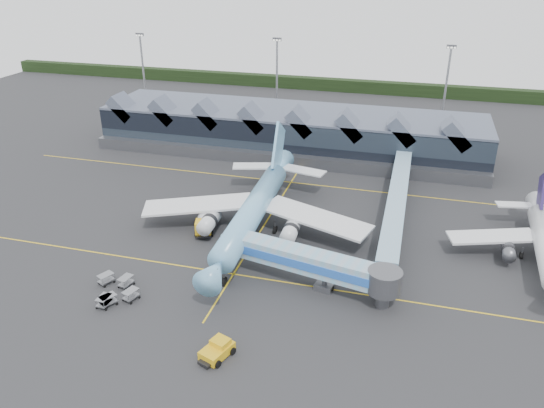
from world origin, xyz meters
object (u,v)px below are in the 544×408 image
(regional_jet, at_px, (544,241))
(fuel_truck, at_px, (206,217))
(jet_bridge, at_px, (317,264))
(pushback_tug, at_px, (217,350))
(main_airliner, at_px, (255,207))

(regional_jet, xyz_separation_m, fuel_truck, (-54.26, -3.62, -1.47))
(jet_bridge, distance_m, pushback_tug, 19.45)
(regional_jet, distance_m, fuel_truck, 54.40)
(pushback_tug, bearing_deg, main_airliner, 118.81)
(fuel_truck, bearing_deg, jet_bridge, -46.93)
(main_airliner, xyz_separation_m, regional_jet, (45.58, 2.41, -0.95))
(main_airliner, relative_size, jet_bridge, 1.74)
(main_airliner, bearing_deg, jet_bridge, -48.15)
(regional_jet, height_order, pushback_tug, regional_jet)
(main_airliner, height_order, jet_bridge, main_airliner)
(jet_bridge, distance_m, fuel_truck, 25.74)
(pushback_tug, bearing_deg, fuel_truck, 134.16)
(main_airliner, xyz_separation_m, pushback_tug, (4.97, -31.38, -3.47))
(fuel_truck, bearing_deg, pushback_tug, -82.32)
(jet_bridge, relative_size, fuel_truck, 2.56)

